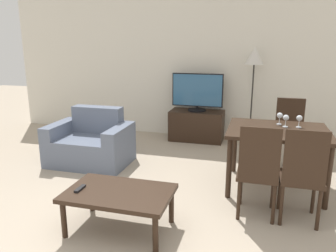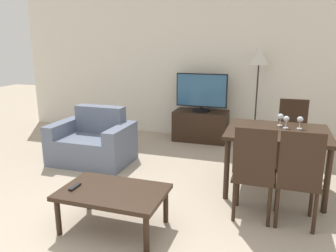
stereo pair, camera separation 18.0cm
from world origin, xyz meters
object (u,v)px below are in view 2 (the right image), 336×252
Objects in this scene: dining_chair_near at (254,170)px; wine_glass_center at (280,117)px; remote_primary at (75,187)px; wine_glass_right at (300,120)px; armchair at (93,143)px; floor_lamp at (259,62)px; dining_table at (277,138)px; wine_glass_left at (286,120)px; tv at (201,93)px; dining_chair_far at (292,132)px; tv_stand at (201,126)px; coffee_table at (113,195)px; dining_chair_near_right at (298,175)px.

dining_chair_near is 6.50× the size of wine_glass_center.
dining_chair_near is 1.68m from remote_primary.
dining_chair_near is 6.50× the size of wine_glass_right.
armchair is at bearing 157.47° from dining_chair_near.
floor_lamp is at bearing 103.62° from wine_glass_center.
dining_table is 0.24m from wine_glass_left.
armchair is 2.04m from tv.
wine_glass_center is at bearing -107.84° from dining_chair_far.
tv_stand is at bearing 133.54° from wine_glass_right.
wine_glass_center is (1.28, -1.48, 0.56)m from tv_stand.
remote_primary is (-1.55, -0.62, -0.12)m from dining_chair_near.
wine_glass_right reaches higher than coffee_table.
dining_chair_far is at bearing 75.76° from dining_table.
wine_glass_center is (-0.06, 0.11, 0.00)m from wine_glass_left.
tv is 6.02× the size of wine_glass_center.
wine_glass_left and wine_glass_center have the same top height.
wine_glass_left is (1.83, 1.51, 0.43)m from remote_primary.
dining_chair_far is at bearing -32.68° from tv.
wine_glass_center is at bearing 77.76° from dining_chair_near.
dining_chair_near reaches higher than tv_stand.
remote_primary is at bearing -142.41° from wine_glass_right.
dining_table is 0.80m from dining_chair_near.
dining_chair_near is 6.33× the size of remote_primary.
dining_chair_far reaches higher than tv_stand.
tv_stand is 2.70m from dining_chair_near.
floor_lamp is 1.78m from wine_glass_right.
dining_chair_far is (1.45, -0.93, 0.25)m from tv_stand.
armchair reaches higher than dining_table.
wine_glass_center is at bearing -76.38° from floor_lamp.
wine_glass_center is (-0.17, -0.54, 0.31)m from dining_chair_far.
dining_table is at bearing 43.42° from coffee_table.
tv_stand is at bearing 80.92° from remote_primary.
floor_lamp reaches higher than wine_glass_left.
dining_chair_near is 1.00× the size of dining_chair_near_right.
dining_table is 7.66× the size of wine_glass_right.
dining_chair_near_right is at bearing 17.60° from remote_primary.
wine_glass_left is 0.13m from wine_glass_center.
dining_chair_far is 6.33× the size of remote_primary.
dining_chair_near_right is at bearing -77.84° from floor_lamp.
armchair is 0.99× the size of dining_table.
remote_primary is (-1.95, -2.16, -0.12)m from dining_chair_far.
wine_glass_center is (1.42, 1.55, 0.49)m from coffee_table.
armchair is at bearing 160.48° from dining_chair_near_right.
dining_table is 7.45× the size of remote_primary.
tv is 2.07m from wine_glass_left.
dining_chair_far reaches higher than dining_table.
dining_chair_far is at bearing 90.00° from dining_chair_near_right.
tv_stand is 1.45m from floor_lamp.
armchair is 1.16× the size of dining_chair_near.
dining_chair_far is 6.50× the size of wine_glass_left.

